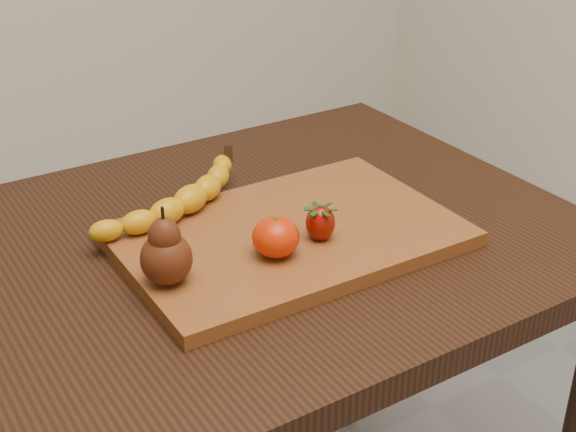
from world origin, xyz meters
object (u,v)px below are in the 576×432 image
table (225,301)px  mandarin (276,237)px  pear (165,246)px  cutting_board (288,235)px

table → mandarin: mandarin is taller
table → pear: (-0.12, -0.08, 0.17)m
table → pear: 0.22m
pear → table: bearing=34.8°
cutting_board → pear: (-0.19, -0.03, 0.06)m
table → pear: bearing=-145.2°
mandarin → cutting_board: bearing=45.1°
pear → mandarin: pear is taller
table → pear: size_ratio=10.11×
cutting_board → pear: bearing=-169.3°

